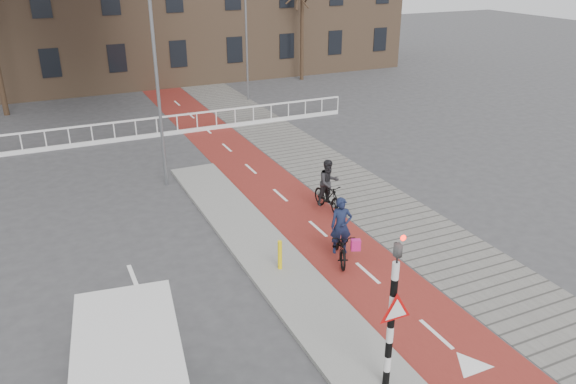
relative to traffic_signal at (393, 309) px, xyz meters
name	(u,v)px	position (x,y,z in m)	size (l,w,h in m)	color
ground	(359,327)	(0.60, 2.02, -1.99)	(120.00, 120.00, 0.00)	#38383A
bike_lane	(260,177)	(2.10, 12.02, -1.98)	(2.50, 60.00, 0.01)	maroon
sidewalk	(322,167)	(4.90, 12.02, -1.98)	(3.00, 60.00, 0.01)	slate
curb_island	(267,255)	(-0.10, 6.02, -1.93)	(1.80, 16.00, 0.12)	gray
traffic_signal	(393,309)	(0.00, 0.00, 0.00)	(0.80, 0.80, 3.68)	black
bollard	(280,255)	(-0.10, 5.11, -1.44)	(0.12, 0.12, 0.86)	yellow
cyclist_near	(341,239)	(1.78, 5.02, -1.33)	(1.26, 1.96, 1.93)	black
cyclist_far	(328,190)	(3.05, 8.11, -1.21)	(0.83, 1.75, 1.86)	black
railing	(70,141)	(-4.40, 19.02, -1.68)	(28.00, 0.10, 0.99)	silver
tree_right	(302,28)	(11.75, 27.94, 1.50)	(0.25, 0.25, 6.98)	#2F2014
streetlight_near	(158,92)	(-1.46, 12.82, 1.63)	(0.12, 0.12, 7.23)	slate
streetlight_right	(246,24)	(6.24, 24.08, 2.42)	(0.12, 0.12, 8.82)	slate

